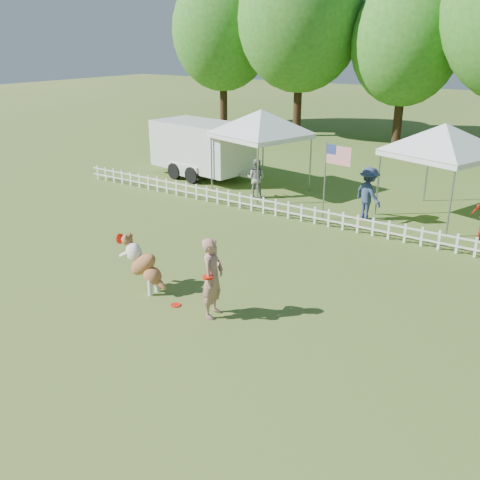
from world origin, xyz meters
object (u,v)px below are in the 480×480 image
Objects in this scene: cargo_trailer at (202,149)px; spectator_b at (368,194)px; handler at (213,278)px; canopy_tent_right at (439,173)px; dog at (144,265)px; frisbee_on_turf at (176,305)px; spectator_a at (256,178)px; canopy_tent_left at (261,151)px; flag_pole at (325,182)px.

cargo_trailer is 8.44m from spectator_b.
handler is 8.26m from spectator_b.
dog is at bearing -94.41° from canopy_tent_right.
frisbee_on_turf is (1.13, -0.18, -0.67)m from dog.
spectator_b reaches higher than spectator_a.
spectator_b is (1.18, 8.40, 0.89)m from frisbee_on_turf.
canopy_tent_left reaches higher than cargo_trailer.
spectator_a is 0.82× the size of spectator_b.
flag_pole is (-0.03, 7.54, 1.30)m from frisbee_on_turf.
cargo_trailer is at bearing 26.01° from handler.
canopy_tent_left is (-3.79, 9.50, 1.55)m from frisbee_on_turf.
frisbee_on_turf is 0.04× the size of cargo_trailer.
cargo_trailer is at bearing -161.43° from canopy_tent_right.
frisbee_on_turf is 10.50m from canopy_tent_right.
canopy_tent_left reaches higher than spectator_a.
cargo_trailer reaches higher than spectator_a.
canopy_tent_left is 2.12× the size of spectator_a.
canopy_tent_left is 1.19× the size of flag_pole.
dog is 0.92× the size of spectator_a.
cargo_trailer is 3.73× the size of spectator_a.
spectator_b is (4.56, -0.15, 0.16)m from spectator_a.
cargo_trailer is at bearing 125.60° from frisbee_on_turf.
canopy_tent_left is 1.00× the size of canopy_tent_right.
flag_pole reaches higher than spectator_b.
handler is 10.03m from canopy_tent_right.
handler reaches higher than dog.
canopy_tent_left reaches higher than spectator_b.
spectator_a is (0.41, -0.96, -0.82)m from canopy_tent_left.
cargo_trailer reaches higher than handler.
spectator_b is at bearing 81.97° from frisbee_on_turf.
cargo_trailer reaches higher than frisbee_on_turf.
flag_pole reaches higher than frisbee_on_turf.
dog is 0.25× the size of cargo_trailer.
canopy_tent_right is (6.78, 0.45, -0.00)m from canopy_tent_left.
canopy_tent_right is at bearing -108.30° from spectator_b.
flag_pole is (-1.01, 7.40, 0.40)m from handler.
flag_pole is at bearing 149.93° from spectator_a.
frisbee_on_turf is 12.27m from cargo_trailer.
flag_pole is (-3.01, -2.41, -0.24)m from canopy_tent_right.
canopy_tent_right is at bearing 48.41° from flag_pole.
frisbee_on_turf is (-0.98, -0.14, -0.90)m from handler.
handler is 1.23× the size of spectator_a.
spectator_a is (-4.36, 8.41, -0.17)m from handler.
frisbee_on_turf is at bearing -46.81° from cargo_trailer.
handler is 0.33× the size of cargo_trailer.
flag_pole is 1.54m from spectator_b.
canopy_tent_right reaches higher than spectator_b.
handler is 0.69× the size of flag_pole.
flag_pole is at bearing -5.79° from handler.
canopy_tent_right reaches higher than handler.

